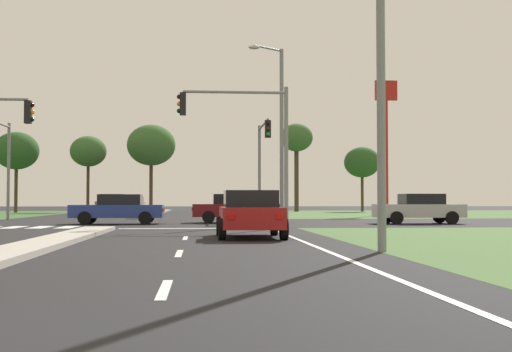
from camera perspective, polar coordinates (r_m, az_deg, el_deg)
ground_plane at (r=35.42m, az=-11.13°, el=-3.92°), size 200.00×200.00×0.00m
grass_verge_far_right at (r=63.45m, az=15.18°, el=-3.05°), size 35.00×35.00×0.01m
median_island_near at (r=16.69m, az=-18.51°, el=-5.73°), size 1.20×22.00×0.14m
median_island_far at (r=60.32m, az=-8.46°, el=-3.09°), size 1.20×36.00×0.14m
lane_dash_near at (r=9.02m, az=-7.72°, el=-9.44°), size 0.14×2.00×0.01m
lane_dash_second at (r=14.99m, az=-6.49°, el=-6.50°), size 0.14×2.00×0.01m
lane_dash_third at (r=20.97m, az=-5.97°, el=-5.23°), size 0.14×2.00×0.01m
edge_line_right at (r=17.46m, az=4.86°, el=-5.88°), size 0.14×24.00×0.01m
stop_bar_near at (r=28.20m, az=-5.03°, el=-4.42°), size 6.40×0.50×0.01m
crosswalk_bar_third at (r=31.07m, az=-19.78°, el=-4.09°), size 0.70×2.80×0.01m
crosswalk_bar_fourth at (r=30.79m, az=-17.71°, el=-4.14°), size 0.70×2.80×0.01m
crosswalk_bar_fifth at (r=30.55m, az=-15.60°, el=-4.17°), size 0.70×2.80×0.01m
car_grey_near at (r=49.40m, az=-12.02°, el=-2.43°), size 2.05×4.23×1.62m
car_beige_second at (r=66.02m, az=-10.22°, el=-2.38°), size 1.99×4.43×1.52m
car_silver_third at (r=34.85m, az=13.59°, el=-2.67°), size 4.37×1.98×1.50m
car_maroon_fourth at (r=35.35m, az=-1.75°, el=-2.72°), size 4.57×2.04×1.50m
car_blue_sixth at (r=34.16m, az=-11.55°, el=-2.72°), size 4.54×1.97×1.47m
car_red_seventh at (r=21.23m, az=-0.51°, el=-3.18°), size 2.04×4.22×1.48m
traffic_signal_near_right at (r=28.80m, az=-0.70°, el=3.84°), size 4.75×0.32×6.02m
traffic_signal_far_right at (r=40.00m, az=0.55°, el=2.09°), size 0.32×5.66×5.83m
street_lamp_near at (r=16.17m, az=9.95°, el=14.29°), size 2.18×1.06×10.32m
street_lamp_second at (r=34.44m, az=1.95°, el=4.30°), size 1.89×1.42×8.91m
fastfood_pole_sign at (r=55.96m, az=10.90°, el=4.96°), size 1.80×0.40×10.89m
treeline_second at (r=69.26m, az=-19.54°, el=2.00°), size 4.27×4.27×7.78m
treeline_third at (r=69.18m, az=-13.95°, el=2.00°), size 3.58×3.58×7.57m
treeline_fourth at (r=69.61m, az=-8.82°, el=2.57°), size 4.90×4.90×8.88m
treeline_fifth at (r=70.95m, az=3.43°, el=3.12°), size 3.43×3.43×9.22m
treeline_sixth at (r=71.98m, az=8.93°, el=1.13°), size 3.78×3.78×6.79m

